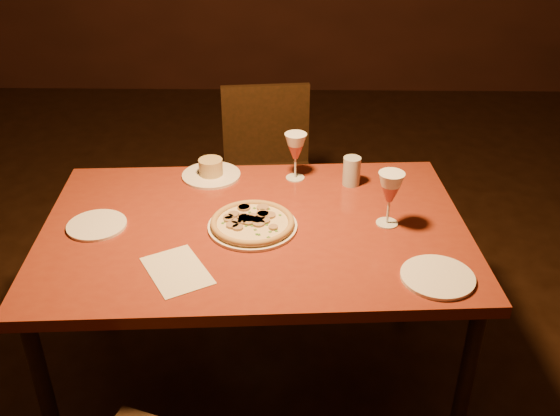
{
  "coord_description": "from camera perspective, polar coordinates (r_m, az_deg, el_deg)",
  "views": [
    {
      "loc": [
        0.27,
        -1.82,
        1.9
      ],
      "look_at": [
        0.23,
        0.03,
        0.81
      ],
      "focal_mm": 40.0,
      "sensor_mm": 36.0,
      "label": 1
    }
  ],
  "objects": [
    {
      "name": "wine_glass_right",
      "position": [
        2.12,
        9.97,
        0.82
      ],
      "size": [
        0.09,
        0.09,
        0.19
      ],
      "primitive_type": null,
      "color": "#B94E4D",
      "rests_on": "dining_table"
    },
    {
      "name": "floor",
      "position": [
        2.64,
        -5.27,
        -15.72
      ],
      "size": [
        7.0,
        7.0,
        0.0
      ],
      "primitive_type": "plane",
      "color": "black",
      "rests_on": "ground"
    },
    {
      "name": "side_plate_left",
      "position": [
        2.2,
        -16.41,
        -1.52
      ],
      "size": [
        0.2,
        0.2,
        0.01
      ],
      "primitive_type": "cylinder",
      "color": "white",
      "rests_on": "dining_table"
    },
    {
      "name": "side_plate_near",
      "position": [
        1.93,
        14.21,
        -6.13
      ],
      "size": [
        0.22,
        0.22,
        0.01
      ],
      "primitive_type": "cylinder",
      "color": "white",
      "rests_on": "dining_table"
    },
    {
      "name": "dining_table",
      "position": [
        2.16,
        -2.29,
        -3.18
      ],
      "size": [
        1.49,
        1.01,
        0.77
      ],
      "rotation": [
        0.0,
        0.0,
        0.06
      ],
      "color": "maroon",
      "rests_on": "floor"
    },
    {
      "name": "water_tumbler",
      "position": [
        2.37,
        6.56,
        3.38
      ],
      "size": [
        0.07,
        0.07,
        0.11
      ],
      "primitive_type": "cylinder",
      "color": "#AFBABF",
      "rests_on": "dining_table"
    },
    {
      "name": "chair_far",
      "position": [
        3.08,
        -1.08,
        3.55
      ],
      "size": [
        0.48,
        0.48,
        0.89
      ],
      "rotation": [
        0.0,
        0.0,
        0.12
      ],
      "color": "black",
      "rests_on": "floor"
    },
    {
      "name": "ramekin_saucer",
      "position": [
        2.44,
        -6.32,
        3.38
      ],
      "size": [
        0.23,
        0.23,
        0.07
      ],
      "color": "white",
      "rests_on": "dining_table"
    },
    {
      "name": "wine_glass_far",
      "position": [
        2.38,
        1.42,
        4.73
      ],
      "size": [
        0.08,
        0.08,
        0.19
      ],
      "primitive_type": null,
      "color": "#B94E4D",
      "rests_on": "dining_table"
    },
    {
      "name": "pizza_plate",
      "position": [
        2.1,
        -2.53,
        -1.4
      ],
      "size": [
        0.3,
        0.3,
        0.03
      ],
      "color": "white",
      "rests_on": "dining_table"
    },
    {
      "name": "menu_card",
      "position": [
        1.93,
        -9.39,
        -5.67
      ],
      "size": [
        0.26,
        0.28,
        0.0
      ],
      "primitive_type": "cube",
      "rotation": [
        0.0,
        0.0,
        0.52
      ],
      "color": "beige",
      "rests_on": "dining_table"
    }
  ]
}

